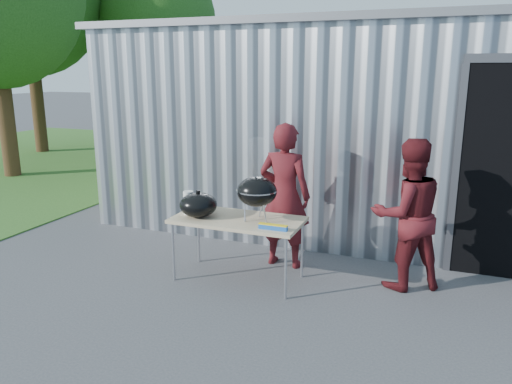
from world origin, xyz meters
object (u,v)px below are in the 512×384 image
at_px(folding_table, 238,222).
at_px(kettle_grill, 257,185).
at_px(person_cook, 285,196).
at_px(person_bystander, 407,215).

distance_m(folding_table, kettle_grill, 0.51).
height_order(person_cook, person_bystander, person_cook).
distance_m(folding_table, person_cook, 0.75).
bearing_deg(folding_table, kettle_grill, 0.29).
xyz_separation_m(folding_table, person_bystander, (1.84, 0.50, 0.15)).
distance_m(kettle_grill, person_bystander, 1.71).
bearing_deg(person_cook, kettle_grill, 81.00).
distance_m(folding_table, person_bystander, 1.91).
relative_size(kettle_grill, person_bystander, 0.55).
relative_size(folding_table, person_cook, 0.83).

